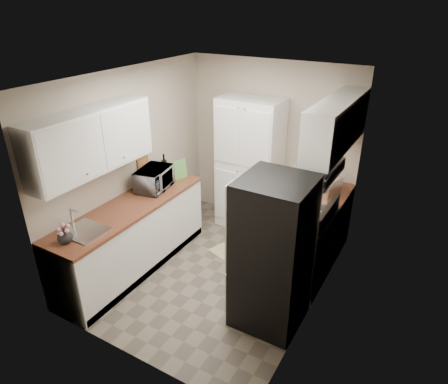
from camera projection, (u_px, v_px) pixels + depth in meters
The scene contains 16 objects.
ground at pixel (216, 271), 5.26m from camera, with size 3.20×3.20×0.00m, color #665B4C.
room_shell at pixel (213, 156), 4.54m from camera, with size 2.64×3.24×2.52m.
pantry_cabinet at pixel (250, 165), 5.93m from camera, with size 0.90×0.55×2.00m, color white.
base_cabinet_left at pixel (133, 238), 5.17m from camera, with size 0.60×2.30×0.88m, color white.
countertop_left at pixel (130, 207), 4.97m from camera, with size 0.63×2.33×0.04m, color brown.
base_cabinet_right at pixel (321, 222), 5.54m from camera, with size 0.60×0.80×0.88m, color white.
countertop_right at pixel (325, 192), 5.34m from camera, with size 0.63×0.83×0.04m, color brown.
electric_range at pixel (300, 247), 4.91m from camera, with size 0.71×0.78×1.13m.
refrigerator at pixel (273, 254), 4.14m from camera, with size 0.70×0.72×1.70m, color #B7B7BC.
microwave at pixel (154, 179), 5.33m from camera, with size 0.52×0.36×0.29m, color #A6A6AB.
wine_bottle at pixel (164, 167), 5.67m from camera, with size 0.08×0.08×0.32m, color black.
flower_vase at pixel (65, 236), 4.18m from camera, with size 0.16×0.16×0.17m, color white.
cutting_board at pixel (180, 169), 5.64m from camera, with size 0.02×0.22×0.28m, color #569B43.
toaster_oven at pixel (326, 185), 5.24m from camera, with size 0.29×0.37×0.21m, color silver.
fruit_basket at pixel (326, 175), 5.17m from camera, with size 0.23×0.23×0.10m, color orange, non-canonical shape.
kitchen_mat at pixel (242, 247), 5.75m from camera, with size 0.52×0.83×0.01m, color tan.
Camera 1 is at (2.22, -3.64, 3.25)m, focal length 32.00 mm.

